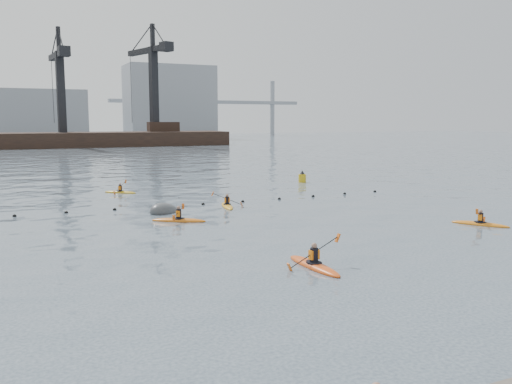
% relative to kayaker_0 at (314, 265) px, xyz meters
% --- Properties ---
extents(ground, '(400.00, 400.00, 0.00)m').
position_rel_kayaker_0_xyz_m(ground, '(0.25, -5.21, -0.11)').
color(ground, '#343F4C').
rests_on(ground, ground).
extents(float_line, '(33.24, 0.73, 0.24)m').
position_rel_kayaker_0_xyz_m(float_line, '(-0.25, 17.32, -0.08)').
color(float_line, black).
rests_on(float_line, ground).
extents(barge_pier, '(72.00, 19.30, 29.50)m').
position_rel_kayaker_0_xyz_m(barge_pier, '(0.03, 104.79, 1.79)').
color(barge_pier, black).
rests_on(barge_pier, ground).
extents(skyline, '(141.00, 28.00, 22.00)m').
position_rel_kayaker_0_xyz_m(skyline, '(2.49, 145.06, 9.14)').
color(skyline, gray).
rests_on(skyline, ground).
extents(kayaker_0, '(2.47, 3.56, 1.40)m').
position_rel_kayaker_0_xyz_m(kayaker_0, '(0.00, 0.00, 0.00)').
color(kayaker_0, '#D44A13').
rests_on(kayaker_0, ground).
extents(kayaker_2, '(3.09, 2.26, 1.04)m').
position_rel_kayaker_0_xyz_m(kayaker_2, '(-2.07, 11.81, -0.01)').
color(kayaker_2, '#C76112').
rests_on(kayaker_2, ground).
extents(kayaker_3, '(2.12, 3.15, 1.19)m').
position_rel_kayaker_0_xyz_m(kayaker_3, '(2.47, 15.60, -0.01)').
color(kayaker_3, orange).
rests_on(kayaker_3, ground).
extents(kayaker_4, '(2.16, 2.99, 1.19)m').
position_rel_kayaker_0_xyz_m(kayaker_4, '(12.98, 3.61, -0.01)').
color(kayaker_4, orange).
rests_on(kayaker_4, ground).
extents(kayaker_5, '(2.49, 2.27, 1.09)m').
position_rel_kayaker_0_xyz_m(kayaker_5, '(-2.79, 25.69, -0.02)').
color(kayaker_5, gold).
rests_on(kayaker_5, ground).
extents(mooring_buoy, '(2.97, 2.73, 1.70)m').
position_rel_kayaker_0_xyz_m(mooring_buoy, '(-1.99, 15.22, -0.11)').
color(mooring_buoy, '#3D3F42').
rests_on(mooring_buoy, ground).
extents(nav_buoy, '(0.71, 0.71, 1.29)m').
position_rel_kayaker_0_xyz_m(nav_buoy, '(14.25, 26.02, 0.28)').
color(nav_buoy, gold).
rests_on(nav_buoy, ground).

